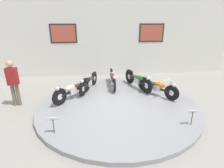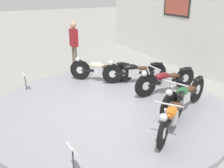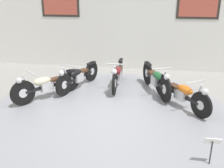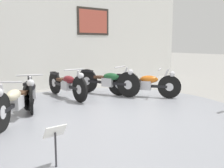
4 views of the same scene
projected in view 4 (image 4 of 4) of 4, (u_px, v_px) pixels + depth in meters
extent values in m
plane|color=gray|center=(106.00, 117.00, 5.59)|extent=(60.00, 60.00, 0.00)
cylinder|color=gray|center=(106.00, 114.00, 5.57)|extent=(5.85, 5.85, 0.14)
cube|color=silver|center=(30.00, 25.00, 8.42)|extent=(14.00, 0.20, 4.28)
cube|color=#2D2823|center=(93.00, 21.00, 9.76)|extent=(1.40, 0.02, 1.00)
cube|color=#B24C3D|center=(93.00, 21.00, 9.76)|extent=(1.24, 0.02, 0.84)
cylinder|color=black|center=(2.00, 112.00, 4.26)|extent=(0.44, 0.53, 0.64)
cylinder|color=silver|center=(2.00, 112.00, 4.26)|extent=(0.19, 0.21, 0.22)
cylinder|color=black|center=(29.00, 96.00, 5.60)|extent=(0.44, 0.53, 0.64)
cylinder|color=silver|center=(29.00, 96.00, 5.60)|extent=(0.19, 0.21, 0.22)
cube|color=black|center=(17.00, 103.00, 4.93)|extent=(0.84, 1.01, 0.07)
cube|color=silver|center=(16.00, 102.00, 4.89)|extent=(0.36, 0.37, 0.24)
ellipsoid|color=beige|center=(14.00, 95.00, 4.76)|extent=(0.47, 0.51, 0.20)
cube|color=#472D1E|center=(21.00, 93.00, 5.13)|extent=(0.36, 0.37, 0.07)
cube|color=black|center=(28.00, 83.00, 5.55)|extent=(0.30, 0.34, 0.06)
cylinder|color=silver|center=(5.00, 98.00, 4.38)|extent=(0.19, 0.22, 0.54)
cylinder|color=silver|center=(6.00, 82.00, 4.45)|extent=(0.44, 0.36, 0.03)
cylinder|color=black|center=(31.00, 99.00, 5.32)|extent=(0.26, 0.59, 0.61)
cylinder|color=silver|center=(31.00, 99.00, 5.32)|extent=(0.13, 0.22, 0.21)
cylinder|color=black|center=(30.00, 88.00, 6.58)|extent=(0.26, 0.59, 0.61)
cylinder|color=silver|center=(30.00, 88.00, 6.58)|extent=(0.13, 0.22, 0.21)
cube|color=black|center=(31.00, 93.00, 5.95)|extent=(0.49, 1.19, 0.07)
cube|color=silver|center=(31.00, 93.00, 5.91)|extent=(0.30, 0.37, 0.24)
ellipsoid|color=black|center=(30.00, 86.00, 5.79)|extent=(0.37, 0.53, 0.20)
cube|color=#472D1E|center=(30.00, 85.00, 6.13)|extent=(0.30, 0.37, 0.07)
cube|color=black|center=(30.00, 78.00, 6.54)|extent=(0.22, 0.37, 0.06)
cylinder|color=silver|center=(31.00, 88.00, 5.42)|extent=(0.13, 0.25, 0.54)
cylinder|color=silver|center=(30.00, 75.00, 5.48)|extent=(0.52, 0.22, 0.03)
sphere|color=silver|center=(31.00, 83.00, 5.21)|extent=(0.15, 0.15, 0.15)
cylinder|color=black|center=(80.00, 89.00, 6.34)|extent=(0.06, 0.64, 0.64)
cylinder|color=silver|center=(80.00, 89.00, 6.34)|extent=(0.07, 0.22, 0.22)
cylinder|color=black|center=(55.00, 83.00, 7.39)|extent=(0.06, 0.64, 0.64)
cylinder|color=silver|center=(55.00, 83.00, 7.39)|extent=(0.07, 0.22, 0.22)
cube|color=black|center=(66.00, 86.00, 6.87)|extent=(0.07, 1.24, 0.07)
cube|color=silver|center=(67.00, 85.00, 6.83)|extent=(0.20, 0.32, 0.24)
ellipsoid|color=maroon|center=(69.00, 80.00, 6.73)|extent=(0.22, 0.48, 0.20)
cube|color=#472D1E|center=(62.00, 80.00, 7.02)|extent=(0.20, 0.32, 0.07)
cube|color=black|center=(54.00, 73.00, 7.35)|extent=(0.10, 0.36, 0.06)
cylinder|color=silver|center=(76.00, 81.00, 6.43)|extent=(0.04, 0.25, 0.54)
cylinder|color=silver|center=(74.00, 70.00, 6.47)|extent=(0.54, 0.03, 0.03)
sphere|color=silver|center=(81.00, 76.00, 6.24)|extent=(0.15, 0.15, 0.15)
cylinder|color=black|center=(128.00, 85.00, 6.93)|extent=(0.29, 0.66, 0.68)
cylinder|color=silver|center=(128.00, 85.00, 6.93)|extent=(0.14, 0.25, 0.24)
cylinder|color=black|center=(87.00, 81.00, 7.62)|extent=(0.29, 0.66, 0.68)
cylinder|color=silver|center=(87.00, 81.00, 7.62)|extent=(0.14, 0.25, 0.24)
cube|color=black|center=(107.00, 83.00, 7.27)|extent=(0.50, 1.19, 0.07)
cube|color=silver|center=(108.00, 82.00, 7.25)|extent=(0.30, 0.37, 0.24)
ellipsoid|color=#1E562D|center=(111.00, 77.00, 7.17)|extent=(0.37, 0.53, 0.20)
cube|color=#472D1E|center=(100.00, 77.00, 7.36)|extent=(0.30, 0.37, 0.07)
cube|color=black|center=(87.00, 71.00, 7.57)|extent=(0.22, 0.37, 0.06)
cylinder|color=silver|center=(124.00, 77.00, 6.97)|extent=(0.13, 0.25, 0.54)
cylinder|color=silver|center=(120.00, 67.00, 6.99)|extent=(0.52, 0.22, 0.03)
sphere|color=silver|center=(131.00, 72.00, 6.84)|extent=(0.15, 0.15, 0.15)
cylinder|color=black|center=(169.00, 87.00, 6.81)|extent=(0.40, 0.52, 0.60)
cylinder|color=silver|center=(169.00, 87.00, 6.81)|extent=(0.18, 0.21, 0.21)
cylinder|color=black|center=(119.00, 85.00, 7.17)|extent=(0.40, 0.52, 0.60)
cylinder|color=silver|center=(119.00, 85.00, 7.17)|extent=(0.18, 0.21, 0.21)
cube|color=black|center=(144.00, 86.00, 6.99)|extent=(0.79, 1.04, 0.07)
cube|color=silver|center=(145.00, 85.00, 6.97)|extent=(0.35, 0.38, 0.24)
ellipsoid|color=#D16619|center=(149.00, 79.00, 6.92)|extent=(0.46, 0.52, 0.20)
cube|color=#472D1E|center=(136.00, 80.00, 7.02)|extent=(0.35, 0.38, 0.07)
cube|color=black|center=(119.00, 75.00, 7.13)|extent=(0.29, 0.35, 0.06)
cylinder|color=silver|center=(164.00, 79.00, 6.82)|extent=(0.18, 0.23, 0.54)
cylinder|color=silver|center=(160.00, 69.00, 6.80)|extent=(0.45, 0.34, 0.03)
sphere|color=silver|center=(172.00, 74.00, 6.74)|extent=(0.15, 0.15, 0.15)
cylinder|color=#333338|center=(56.00, 150.00, 3.05)|extent=(0.02, 0.02, 0.42)
cube|color=white|center=(55.00, 131.00, 3.01)|extent=(0.26, 0.11, 0.15)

